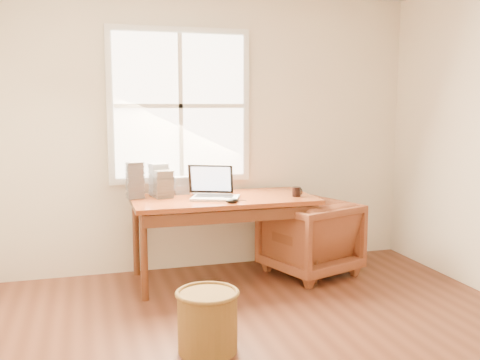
{
  "coord_description": "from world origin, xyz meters",
  "views": [
    {
      "loc": [
        -1.16,
        -2.71,
        1.56
      ],
      "look_at": [
        0.11,
        1.65,
        0.92
      ],
      "focal_mm": 40.0,
      "sensor_mm": 36.0,
      "label": 1
    }
  ],
  "objects_px": {
    "coffee_mug": "(296,192)",
    "cd_stack_a": "(159,179)",
    "armchair": "(309,237)",
    "laptop": "(215,183)",
    "desk": "(223,199)",
    "wicker_stool": "(208,322)"
  },
  "relations": [
    {
      "from": "coffee_mug",
      "to": "cd_stack_a",
      "type": "xyz_separation_m",
      "value": [
        -1.17,
        0.4,
        0.1
      ]
    },
    {
      "from": "armchair",
      "to": "laptop",
      "type": "distance_m",
      "value": 1.05
    },
    {
      "from": "desk",
      "to": "coffee_mug",
      "type": "xyz_separation_m",
      "value": [
        0.64,
        -0.15,
        0.06
      ]
    },
    {
      "from": "wicker_stool",
      "to": "cd_stack_a",
      "type": "height_order",
      "value": "cd_stack_a"
    },
    {
      "from": "laptop",
      "to": "desk",
      "type": "bearing_deg",
      "value": 61.99
    },
    {
      "from": "armchair",
      "to": "laptop",
      "type": "xyz_separation_m",
      "value": [
        -0.9,
        -0.01,
        0.54
      ]
    },
    {
      "from": "coffee_mug",
      "to": "cd_stack_a",
      "type": "bearing_deg",
      "value": 142.95
    },
    {
      "from": "desk",
      "to": "coffee_mug",
      "type": "distance_m",
      "value": 0.66
    },
    {
      "from": "wicker_stool",
      "to": "desk",
      "type": "bearing_deg",
      "value": 71.41
    },
    {
      "from": "cd_stack_a",
      "to": "desk",
      "type": "bearing_deg",
      "value": -25.31
    },
    {
      "from": "desk",
      "to": "armchair",
      "type": "distance_m",
      "value": 0.9
    },
    {
      "from": "desk",
      "to": "laptop",
      "type": "bearing_deg",
      "value": -140.43
    },
    {
      "from": "desk",
      "to": "cd_stack_a",
      "type": "distance_m",
      "value": 0.61
    },
    {
      "from": "armchair",
      "to": "coffee_mug",
      "type": "height_order",
      "value": "coffee_mug"
    },
    {
      "from": "armchair",
      "to": "desk",
      "type": "bearing_deg",
      "value": -24.27
    },
    {
      "from": "wicker_stool",
      "to": "coffee_mug",
      "type": "distance_m",
      "value": 1.73
    },
    {
      "from": "desk",
      "to": "wicker_stool",
      "type": "xyz_separation_m",
      "value": [
        -0.45,
        -1.34,
        -0.54
      ]
    },
    {
      "from": "armchair",
      "to": "coffee_mug",
      "type": "distance_m",
      "value": 0.49
    },
    {
      "from": "wicker_stool",
      "to": "cd_stack_a",
      "type": "xyz_separation_m",
      "value": [
        -0.08,
        1.59,
        0.7
      ]
    },
    {
      "from": "desk",
      "to": "wicker_stool",
      "type": "height_order",
      "value": "desk"
    },
    {
      "from": "wicker_stool",
      "to": "coffee_mug",
      "type": "bearing_deg",
      "value": 47.68
    },
    {
      "from": "laptop",
      "to": "coffee_mug",
      "type": "relative_size",
      "value": 4.48
    }
  ]
}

